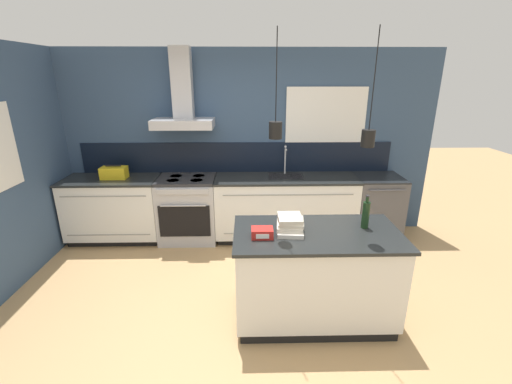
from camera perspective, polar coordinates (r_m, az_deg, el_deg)
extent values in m
plane|color=tan|center=(3.62, -3.77, -19.51)|extent=(16.00, 16.00, 0.00)
cube|color=#354C6B|center=(4.96, -3.17, 7.86)|extent=(5.60, 0.06, 2.60)
cube|color=black|center=(4.96, -3.15, 5.79)|extent=(4.42, 0.02, 0.43)
cube|color=white|center=(4.98, 11.53, 11.30)|extent=(1.12, 0.01, 0.96)
cube|color=black|center=(4.99, 11.51, 11.31)|extent=(1.04, 0.01, 0.88)
cube|color=#B5B5BA|center=(4.72, -12.00, 11.11)|extent=(0.80, 0.46, 0.12)
cube|color=#B5B5BA|center=(4.77, -12.23, 17.33)|extent=(0.26, 0.20, 0.90)
cylinder|color=black|center=(2.83, 3.43, 18.78)|extent=(0.01, 0.01, 0.71)
cylinder|color=black|center=(2.86, 3.26, 10.25)|extent=(0.11, 0.11, 0.14)
sphere|color=#F9D18C|center=(2.86, 3.26, 10.25)|extent=(0.06, 0.06, 0.06)
cylinder|color=black|center=(2.90, 19.12, 17.29)|extent=(0.01, 0.01, 0.76)
cylinder|color=black|center=(2.94, 18.17, 8.49)|extent=(0.11, 0.11, 0.14)
sphere|color=#F9D18C|center=(2.94, 18.17, 8.49)|extent=(0.06, 0.06, 0.06)
cube|color=#354C6B|center=(4.48, -36.60, 2.91)|extent=(0.06, 3.80, 2.60)
cube|color=black|center=(5.40, -21.81, -6.61)|extent=(1.22, 0.56, 0.09)
cube|color=white|center=(5.21, -22.50, -2.37)|extent=(1.26, 0.62, 0.79)
cube|color=gray|center=(4.85, -24.17, -0.68)|extent=(1.11, 0.01, 0.01)
cube|color=gray|center=(5.05, -23.33, -6.57)|extent=(1.11, 0.01, 0.01)
cube|color=#232626|center=(5.09, -23.07, 1.94)|extent=(1.29, 0.64, 0.03)
cube|color=black|center=(5.09, 4.71, -6.81)|extent=(1.90, 0.56, 0.09)
cube|color=white|center=(4.89, 4.89, -2.31)|extent=(1.95, 0.62, 0.79)
cube|color=gray|center=(4.50, 5.40, -0.50)|extent=(1.72, 0.01, 0.01)
cube|color=gray|center=(4.71, 5.19, -6.82)|extent=(1.72, 0.01, 0.01)
cube|color=#232626|center=(4.75, 5.03, 2.30)|extent=(1.98, 0.64, 0.03)
cube|color=#262628|center=(4.80, 4.97, 2.59)|extent=(0.48, 0.34, 0.01)
cylinder|color=#B5B5BA|center=(4.87, 4.87, 5.28)|extent=(0.02, 0.02, 0.39)
sphere|color=#B5B5BA|center=(4.83, 4.94, 7.54)|extent=(0.03, 0.03, 0.03)
cylinder|color=#B5B5BA|center=(4.77, 5.00, 7.16)|extent=(0.02, 0.12, 0.02)
cube|color=#B5B5BA|center=(4.95, -11.21, -2.95)|extent=(0.79, 0.62, 0.87)
cube|color=black|center=(4.68, -11.82, -4.80)|extent=(0.68, 0.02, 0.44)
cylinder|color=#B5B5BA|center=(4.57, -12.05, -2.27)|extent=(0.59, 0.02, 0.02)
cube|color=#B5B5BA|center=(4.52, -12.18, 0.05)|extent=(0.68, 0.02, 0.07)
cube|color=#2D2D30|center=(4.80, -11.56, 2.09)|extent=(0.79, 0.60, 0.04)
cylinder|color=black|center=(4.93, -13.17, 2.63)|extent=(0.17, 0.17, 0.00)
cylinder|color=black|center=(4.88, -9.52, 2.69)|extent=(0.17, 0.17, 0.00)
cylinder|color=black|center=(4.73, -13.68, 1.89)|extent=(0.17, 0.17, 0.00)
cylinder|color=black|center=(4.67, -9.88, 1.94)|extent=(0.17, 0.17, 0.00)
cube|color=#4C4C51|center=(5.20, 19.28, -2.48)|extent=(0.64, 0.62, 0.89)
cube|color=black|center=(5.06, 19.84, 2.32)|extent=(0.64, 0.62, 0.02)
cylinder|color=#4C4C51|center=(4.79, 21.09, 0.26)|extent=(0.48, 0.02, 0.02)
cube|color=black|center=(3.61, 9.36, -19.09)|extent=(1.40, 0.72, 0.09)
cube|color=white|center=(3.35, 9.77, -13.15)|extent=(1.46, 0.75, 0.79)
cube|color=#232626|center=(3.16, 10.19, -6.83)|extent=(1.51, 0.80, 0.03)
cylinder|color=#193319|center=(3.30, 17.80, -3.67)|extent=(0.07, 0.07, 0.25)
cylinder|color=#193319|center=(3.25, 18.07, -1.18)|extent=(0.03, 0.03, 0.06)
cylinder|color=#262628|center=(3.24, 18.13, -0.65)|extent=(0.03, 0.03, 0.01)
cube|color=silver|center=(3.12, 5.70, -6.24)|extent=(0.25, 0.34, 0.04)
cube|color=beige|center=(3.10, 5.59, -5.61)|extent=(0.25, 0.27, 0.04)
cube|color=beige|center=(3.10, 5.87, -4.96)|extent=(0.25, 0.27, 0.03)
cube|color=beige|center=(3.09, 5.66, -4.35)|extent=(0.21, 0.25, 0.04)
cube|color=red|center=(2.99, 1.04, -6.81)|extent=(0.19, 0.14, 0.08)
cube|color=white|center=(2.93, 1.10, -7.40)|extent=(0.11, 0.01, 0.04)
cube|color=gold|center=(5.04, -22.58, 2.98)|extent=(0.34, 0.18, 0.16)
cylinder|color=black|center=(5.02, -22.72, 4.08)|extent=(0.20, 0.02, 0.02)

